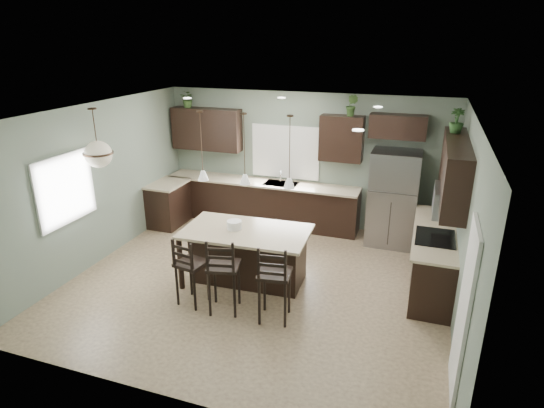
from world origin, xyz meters
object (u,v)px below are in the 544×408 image
(bar_stool_center, at_px, (224,274))
(bar_stool_left, at_px, (192,270))
(plant_back_left, at_px, (188,99))
(serving_dish, at_px, (234,225))
(refrigerator, at_px, (393,198))
(bar_stool_right, at_px, (275,282))
(kitchen_island, at_px, (247,256))

(bar_stool_center, bearing_deg, bar_stool_left, 164.26)
(plant_back_left, bearing_deg, serving_dish, -50.41)
(refrigerator, xyz_separation_m, bar_stool_center, (-2.08, -3.22, -0.32))
(refrigerator, distance_m, serving_dish, 3.27)
(bar_stool_right, bearing_deg, bar_stool_center, 173.77)
(refrigerator, bearing_deg, serving_dish, -134.39)
(bar_stool_left, bearing_deg, serving_dish, 78.36)
(bar_stool_right, relative_size, plant_back_left, 3.36)
(bar_stool_left, bearing_deg, bar_stool_center, 7.01)
(serving_dish, height_order, bar_stool_left, bar_stool_left)
(serving_dish, relative_size, bar_stool_left, 0.22)
(kitchen_island, bearing_deg, serving_dish, 180.00)
(kitchen_island, height_order, bar_stool_left, bar_stool_left)
(serving_dish, relative_size, bar_stool_right, 0.20)
(kitchen_island, height_order, bar_stool_right, bar_stool_right)
(bar_stool_center, xyz_separation_m, plant_back_left, (-2.37, 3.49, 1.98))
(serving_dish, relative_size, bar_stool_center, 0.20)
(refrigerator, distance_m, bar_stool_center, 3.84)
(refrigerator, height_order, plant_back_left, plant_back_left)
(bar_stool_left, distance_m, bar_stool_right, 1.31)
(serving_dish, bearing_deg, bar_stool_left, -111.26)
(refrigerator, relative_size, plant_back_left, 5.16)
(kitchen_island, distance_m, serving_dish, 0.57)
(bar_stool_left, distance_m, bar_stool_center, 0.54)
(kitchen_island, height_order, serving_dish, serving_dish)
(bar_stool_center, bearing_deg, kitchen_island, 77.36)
(serving_dish, relative_size, plant_back_left, 0.67)
(plant_back_left, bearing_deg, refrigerator, -3.54)
(kitchen_island, relative_size, plant_back_left, 5.63)
(serving_dish, distance_m, bar_stool_center, 0.99)
(refrigerator, height_order, bar_stool_left, refrigerator)
(bar_stool_center, bearing_deg, refrigerator, 44.00)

